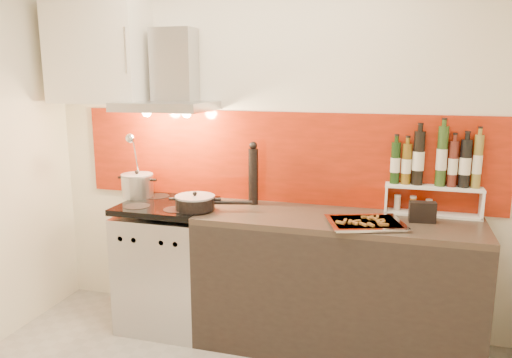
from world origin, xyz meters
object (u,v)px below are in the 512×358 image
(counter, at_px, (335,283))
(baking_tray, at_px, (366,223))
(pepper_mill, at_px, (253,174))
(stock_pot, at_px, (137,185))
(range_stove, at_px, (169,266))
(saute_pan, at_px, (196,202))

(counter, distance_m, baking_tray, 0.52)
(pepper_mill, relative_size, baking_tray, 0.83)
(stock_pot, bearing_deg, counter, -3.86)
(counter, distance_m, stock_pot, 1.58)
(pepper_mill, xyz_separation_m, baking_tray, (0.80, -0.30, -0.20))
(stock_pot, relative_size, pepper_mill, 0.53)
(range_stove, distance_m, pepper_mill, 0.91)
(range_stove, height_order, stock_pot, stock_pot)
(range_stove, distance_m, stock_pot, 0.63)
(counter, height_order, stock_pot, stock_pot)
(pepper_mill, height_order, baking_tray, pepper_mill)
(stock_pot, xyz_separation_m, baking_tray, (1.66, -0.23, -0.08))
(range_stove, relative_size, stock_pot, 3.91)
(saute_pan, bearing_deg, counter, 6.77)
(pepper_mill, bearing_deg, counter, -15.61)
(saute_pan, bearing_deg, baking_tray, -0.81)
(saute_pan, relative_size, baking_tray, 0.95)
(range_stove, bearing_deg, baking_tray, -4.99)
(counter, bearing_deg, range_stove, -179.77)
(counter, bearing_deg, stock_pot, 176.14)
(stock_pot, height_order, baking_tray, stock_pot)
(range_stove, xyz_separation_m, counter, (1.20, 0.00, 0.01))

